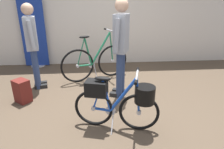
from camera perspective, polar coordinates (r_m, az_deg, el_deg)
The scene contains 8 objects.
ground_plane at distance 3.19m, azimuth 0.21°, elevation -10.38°, with size 8.08×8.08×0.00m, color brown.
back_wall at distance 5.27m, azimuth -2.19°, elevation 17.62°, with size 8.08×0.10×2.68m, color silver.
floor_banner_stand at distance 5.39m, azimuth -21.77°, elevation 10.28°, with size 0.60×0.36×1.74m.
folding_bike_foreground at distance 2.59m, azimuth 2.18°, elevation -7.41°, with size 1.13×0.52×0.81m.
display_bike_left at distance 4.26m, azimuth -4.76°, elevation 3.78°, with size 1.43×0.70×1.06m.
visitor_near_wall at distance 3.98m, azimuth -22.19°, elevation 8.69°, with size 0.33×0.52×1.60m.
visitor_browsing at distance 3.33m, azimuth 2.60°, elevation 9.05°, with size 0.36×0.50×1.68m.
backpack_on_floor at distance 3.68m, azimuth -24.65°, elevation -4.41°, with size 0.32×0.31×0.40m.
Camera 1 is at (-0.23, -2.70, 1.67)m, focal length 31.42 mm.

